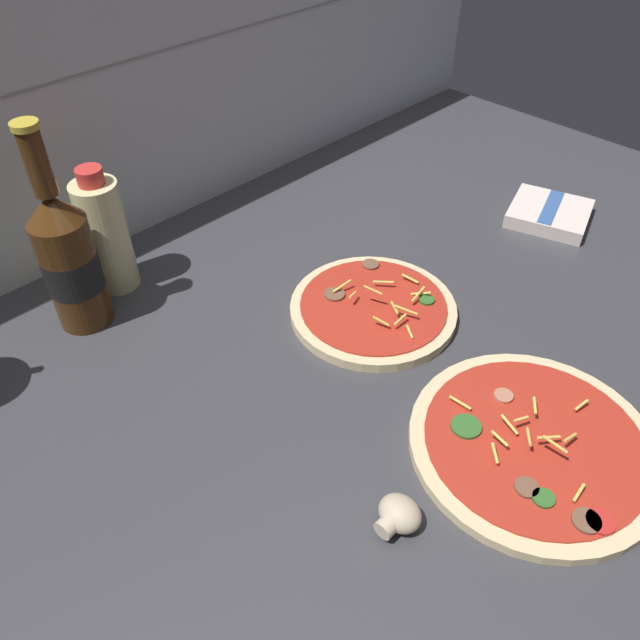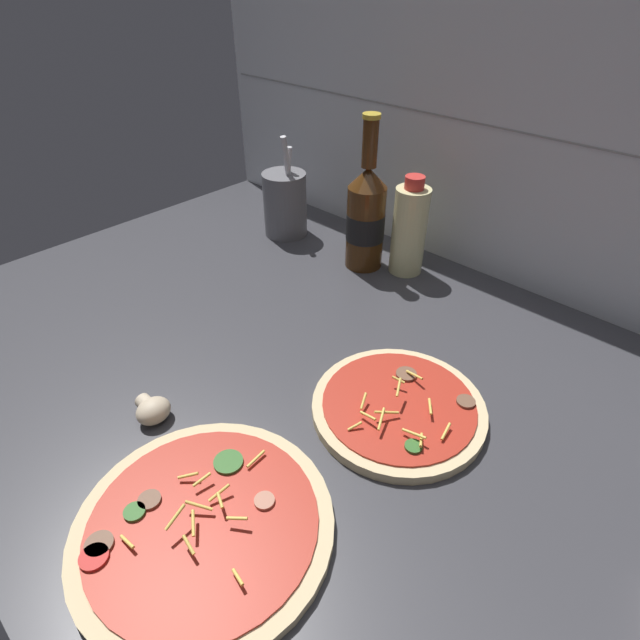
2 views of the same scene
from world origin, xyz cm
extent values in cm
cube|color=#38383D|center=(0.00, 0.00, 1.25)|extent=(160.00, 90.00, 2.50)
cube|color=silver|center=(0.00, 45.50, 30.00)|extent=(160.00, 1.00, 60.00)
cube|color=gray|center=(0.00, 44.95, 30.00)|extent=(156.80, 0.16, 0.30)
cylinder|color=beige|center=(-1.94, -25.94, 3.15)|extent=(28.63, 28.63, 1.31)
cylinder|color=#B22D1E|center=(-1.94, -25.94, 3.96)|extent=(25.19, 25.19, 0.30)
cylinder|color=#336628|center=(-6.02, -19.26, 4.31)|extent=(3.59, 3.59, 0.40)
cylinder|color=brown|center=(-8.35, -28.61, 4.31)|extent=(2.60, 2.60, 0.40)
cylinder|color=brown|center=(-7.52, -35.00, 4.31)|extent=(2.97, 2.97, 0.40)
cylinder|color=#336628|center=(-8.22, -30.54, 4.31)|extent=(2.41, 2.41, 0.40)
cylinder|color=#B7755B|center=(1.13, -19.78, 4.31)|extent=(2.34, 2.34, 0.40)
cylinder|color=red|center=(-6.59, -36.04, 4.31)|extent=(3.00, 3.00, 0.40)
cylinder|color=#EFCC56|center=(5.90, -27.37, 4.88)|extent=(2.18, 0.79, 0.77)
cylinder|color=#EFCC56|center=(1.29, -23.67, 5.54)|extent=(2.08, 1.70, 0.67)
cylinder|color=#EFCC56|center=(0.42, -28.90, 5.49)|extent=(2.30, 0.68, 0.84)
cylinder|color=#EFCC56|center=(-2.97, -28.33, 6.52)|extent=(0.91, 2.99, 1.17)
cylinder|color=#EFCC56|center=(-3.76, -16.81, 4.62)|extent=(0.61, 2.98, 0.48)
cylinder|color=#EFCC56|center=(-3.05, -25.50, 5.32)|extent=(2.76, 2.03, 1.09)
cylinder|color=#EFCC56|center=(-5.58, -23.29, 5.32)|extent=(0.60, 2.39, 0.68)
cylinder|color=#EFCC56|center=(-7.42, -23.95, 4.99)|extent=(1.88, 2.09, 0.88)
cylinder|color=#EFCC56|center=(-2.87, -22.91, 5.11)|extent=(0.85, 2.76, 1.16)
cylinder|color=#EFCC56|center=(-5.33, -32.92, 4.74)|extent=(2.43, 0.53, 0.76)
cylinder|color=#EFCC56|center=(-1.69, -27.17, 5.47)|extent=(2.53, 1.91, 0.81)
cylinder|color=#EFCC56|center=(-1.71, -23.61, 5.66)|extent=(1.94, 1.09, 0.56)
cylinder|color=beige|center=(3.08, 2.96, 3.25)|extent=(23.88, 23.88, 1.49)
cylinder|color=#B22D1E|center=(3.08, 2.96, 4.14)|extent=(21.01, 21.01, 0.30)
cylinder|color=brown|center=(9.68, 9.28, 4.49)|extent=(2.57, 2.57, 0.40)
cylinder|color=#336628|center=(8.94, -2.04, 4.49)|extent=(2.24, 2.24, 0.40)
cylinder|color=brown|center=(0.54, 8.21, 4.49)|extent=(3.02, 3.02, 0.40)
cylinder|color=#EFCC56|center=(-0.14, -0.99, 5.42)|extent=(1.32, 2.34, 1.16)
cylinder|color=#EFCC56|center=(2.73, 2.96, 7.02)|extent=(1.61, 2.63, 1.19)
cylinder|color=#EFCC56|center=(2.10, -2.64, 5.39)|extent=(2.50, 0.39, 0.71)
cylinder|color=#EFCC56|center=(9.18, -0.80, 4.83)|extent=(1.76, 2.75, 1.23)
cylinder|color=#EFCC56|center=(3.50, -0.52, 5.41)|extent=(2.33, 2.91, 1.06)
cylinder|color=#EFCC56|center=(3.89, -2.17, 5.77)|extent=(1.79, 3.15, 1.04)
cylinder|color=#EFCC56|center=(1.14, 5.23, 5.78)|extent=(1.96, 0.87, 0.73)
cylinder|color=#EFCC56|center=(1.95, 8.06, 5.31)|extent=(3.20, 1.06, 1.18)
cylinder|color=#EFCC56|center=(1.67, -4.73, 4.78)|extent=(1.22, 1.99, 1.04)
cylinder|color=#EFCC56|center=(8.18, -0.99, 5.37)|extent=(3.31, 0.76, 0.93)
cylinder|color=#EFCC56|center=(6.98, 4.46, 5.24)|extent=(2.12, 2.59, 0.53)
cylinder|color=#EFCC56|center=(10.71, 2.45, 4.93)|extent=(0.90, 2.79, 0.74)
cylinder|color=#47280F|center=(-26.46, 31.24, 10.70)|extent=(7.44, 7.44, 16.39)
cone|color=#47280F|center=(-26.46, 31.24, 20.79)|extent=(7.44, 7.44, 3.80)
cylinder|color=#47280F|center=(-26.46, 31.24, 26.91)|extent=(2.83, 2.83, 8.44)
cylinder|color=gold|center=(-26.46, 31.24, 31.53)|extent=(3.25, 3.25, 0.80)
cylinder|color=black|center=(-26.46, 31.24, 11.03)|extent=(7.52, 7.52, 5.25)
cylinder|color=beige|center=(-18.95, 35.25, 11.00)|extent=(6.58, 6.58, 17.00)
cylinder|color=red|center=(-18.95, 35.25, 20.66)|extent=(3.62, 3.62, 2.32)
cylinder|color=beige|center=(-22.04, -20.91, 4.16)|extent=(2.14, 2.14, 2.14)
ellipsoid|color=#C6B293|center=(-20.14, -20.91, 4.16)|extent=(4.04, 4.75, 3.33)
cylinder|color=slate|center=(-48.23, 30.18, 9.42)|extent=(9.47, 9.47, 13.85)
cylinder|color=#BCBCC1|center=(-46.97, 30.42, 16.33)|extent=(1.92, 4.10, 16.55)
cylinder|color=#BCBCC1|center=(-48.44, 31.45, 14.88)|extent=(2.88, 1.63, 13.72)
camera|label=1|loc=(-50.57, -39.44, 61.73)|focal=35.00mm
camera|label=2|loc=(28.37, -39.43, 53.85)|focal=28.00mm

